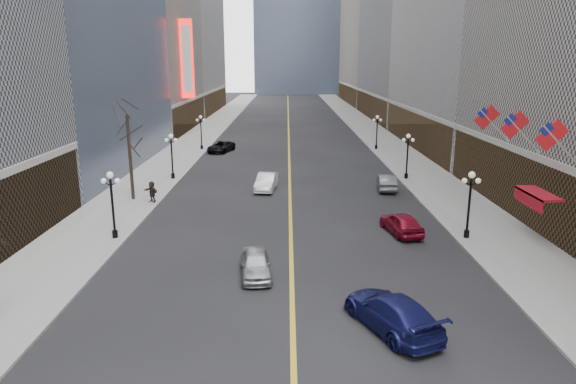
{
  "coord_description": "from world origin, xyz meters",
  "views": [
    {
      "loc": [
        -0.25,
        -2.63,
        11.6
      ],
      "look_at": [
        -0.21,
        19.08,
        6.08
      ],
      "focal_mm": 32.0,
      "sensor_mm": 36.0,
      "label": 1
    }
  ],
  "objects_px": {
    "streetlamp_west_1": "(112,198)",
    "streetlamp_west_2": "(172,151)",
    "streetlamp_east_2": "(408,151)",
    "car_sb_mid": "(401,223)",
    "car_nb_mid": "(266,182)",
    "streetlamp_west_3": "(201,129)",
    "streetlamp_east_3": "(377,129)",
    "car_sb_far": "(387,182)",
    "streetlamp_east_1": "(470,198)",
    "car_nb_near": "(256,264)",
    "car_nb_far": "(221,147)",
    "car_sb_near": "(392,312)"
  },
  "relations": [
    {
      "from": "car_nb_near",
      "to": "car_sb_mid",
      "type": "distance_m",
      "value": 12.09
    },
    {
      "from": "streetlamp_east_2",
      "to": "car_sb_near",
      "type": "bearing_deg",
      "value": -103.9
    },
    {
      "from": "streetlamp_east_3",
      "to": "car_sb_mid",
      "type": "height_order",
      "value": "streetlamp_east_3"
    },
    {
      "from": "streetlamp_west_2",
      "to": "car_nb_near",
      "type": "xyz_separation_m",
      "value": [
        9.8,
        -24.02,
        -2.2
      ]
    },
    {
      "from": "streetlamp_east_1",
      "to": "car_sb_near",
      "type": "distance_m",
      "value": 14.16
    },
    {
      "from": "streetlamp_west_2",
      "to": "car_sb_near",
      "type": "xyz_separation_m",
      "value": [
        16.2,
        -29.9,
        -2.09
      ]
    },
    {
      "from": "car_sb_near",
      "to": "streetlamp_east_3",
      "type": "bearing_deg",
      "value": -122.83
    },
    {
      "from": "streetlamp_west_1",
      "to": "car_nb_mid",
      "type": "xyz_separation_m",
      "value": [
        9.61,
        13.73,
        -2.13
      ]
    },
    {
      "from": "streetlamp_west_2",
      "to": "car_sb_mid",
      "type": "bearing_deg",
      "value": -40.74
    },
    {
      "from": "streetlamp_west_2",
      "to": "car_nb_mid",
      "type": "relative_size",
      "value": 0.97
    },
    {
      "from": "streetlamp_east_3",
      "to": "streetlamp_west_1",
      "type": "distance_m",
      "value": 43.05
    },
    {
      "from": "streetlamp_west_3",
      "to": "streetlamp_east_2",
      "type": "bearing_deg",
      "value": -37.33
    },
    {
      "from": "car_nb_mid",
      "to": "car_nb_far",
      "type": "distance_m",
      "value": 21.88
    },
    {
      "from": "streetlamp_east_1",
      "to": "car_sb_far",
      "type": "relative_size",
      "value": 1.01
    },
    {
      "from": "car_sb_near",
      "to": "car_sb_mid",
      "type": "distance_m",
      "value": 13.53
    },
    {
      "from": "streetlamp_west_3",
      "to": "car_nb_mid",
      "type": "relative_size",
      "value": 0.97
    },
    {
      "from": "streetlamp_west_2",
      "to": "car_sb_far",
      "type": "bearing_deg",
      "value": -11.5
    },
    {
      "from": "streetlamp_east_1",
      "to": "streetlamp_west_3",
      "type": "relative_size",
      "value": 1.0
    },
    {
      "from": "streetlamp_west_1",
      "to": "car_sb_far",
      "type": "relative_size",
      "value": 1.01
    },
    {
      "from": "car_nb_mid",
      "to": "car_sb_far",
      "type": "xyz_separation_m",
      "value": [
        11.19,
        0.04,
        -0.03
      ]
    },
    {
      "from": "car_sb_near",
      "to": "car_sb_mid",
      "type": "relative_size",
      "value": 1.25
    },
    {
      "from": "streetlamp_east_3",
      "to": "car_sb_far",
      "type": "bearing_deg",
      "value": -97.18
    },
    {
      "from": "car_nb_near",
      "to": "car_sb_mid",
      "type": "height_order",
      "value": "car_sb_mid"
    },
    {
      "from": "car_nb_near",
      "to": "car_sb_far",
      "type": "xyz_separation_m",
      "value": [
        11.0,
        19.79,
        0.03
      ]
    },
    {
      "from": "streetlamp_west_2",
      "to": "car_sb_mid",
      "type": "relative_size",
      "value": 1.01
    },
    {
      "from": "streetlamp_west_1",
      "to": "car_nb_far",
      "type": "height_order",
      "value": "streetlamp_west_1"
    },
    {
      "from": "streetlamp_west_2",
      "to": "car_nb_mid",
      "type": "height_order",
      "value": "streetlamp_west_2"
    },
    {
      "from": "streetlamp_east_2",
      "to": "car_nb_mid",
      "type": "xyz_separation_m",
      "value": [
        -13.99,
        -4.27,
        -2.13
      ]
    },
    {
      "from": "car_sb_near",
      "to": "streetlamp_west_2",
      "type": "bearing_deg",
      "value": -85.6
    },
    {
      "from": "streetlamp_east_1",
      "to": "car_sb_mid",
      "type": "xyz_separation_m",
      "value": [
        -4.14,
        1.23,
        -2.14
      ]
    },
    {
      "from": "streetlamp_west_1",
      "to": "car_nb_near",
      "type": "relative_size",
      "value": 1.09
    },
    {
      "from": "streetlamp_west_1",
      "to": "streetlamp_east_2",
      "type": "bearing_deg",
      "value": 37.33
    },
    {
      "from": "streetlamp_east_3",
      "to": "streetlamp_west_1",
      "type": "relative_size",
      "value": 1.0
    },
    {
      "from": "car_nb_near",
      "to": "car_sb_far",
      "type": "distance_m",
      "value": 22.64
    },
    {
      "from": "streetlamp_west_1",
      "to": "streetlamp_west_2",
      "type": "xyz_separation_m",
      "value": [
        0.0,
        18.0,
        0.0
      ]
    },
    {
      "from": "streetlamp_east_3",
      "to": "streetlamp_west_2",
      "type": "bearing_deg",
      "value": -142.67
    },
    {
      "from": "car_sb_near",
      "to": "streetlamp_east_2",
      "type": "bearing_deg",
      "value": -127.95
    },
    {
      "from": "streetlamp_west_1",
      "to": "streetlamp_west_2",
      "type": "height_order",
      "value": "same"
    },
    {
      "from": "car_nb_mid",
      "to": "car_sb_far",
      "type": "height_order",
      "value": "car_nb_mid"
    },
    {
      "from": "streetlamp_east_3",
      "to": "streetlamp_west_3",
      "type": "bearing_deg",
      "value": 180.0
    },
    {
      "from": "car_nb_near",
      "to": "streetlamp_east_2",
      "type": "bearing_deg",
      "value": 54.07
    },
    {
      "from": "streetlamp_west_1",
      "to": "car_sb_mid",
      "type": "xyz_separation_m",
      "value": [
        19.46,
        1.23,
        -2.14
      ]
    },
    {
      "from": "car_sb_mid",
      "to": "streetlamp_west_1",
      "type": "bearing_deg",
      "value": -7.57
    },
    {
      "from": "streetlamp_east_1",
      "to": "streetlamp_west_2",
      "type": "distance_m",
      "value": 29.68
    },
    {
      "from": "streetlamp_east_2",
      "to": "car_sb_mid",
      "type": "xyz_separation_m",
      "value": [
        -4.14,
        -16.77,
        -2.14
      ]
    },
    {
      "from": "streetlamp_west_1",
      "to": "car_nb_near",
      "type": "bearing_deg",
      "value": -31.58
    },
    {
      "from": "car_sb_mid",
      "to": "car_nb_near",
      "type": "bearing_deg",
      "value": 25.71
    },
    {
      "from": "streetlamp_east_2",
      "to": "car_sb_far",
      "type": "xyz_separation_m",
      "value": [
        -2.8,
        -4.23,
        -2.16
      ]
    },
    {
      "from": "car_nb_mid",
      "to": "car_nb_far",
      "type": "bearing_deg",
      "value": 114.91
    },
    {
      "from": "streetlamp_west_3",
      "to": "car_nb_far",
      "type": "bearing_deg",
      "value": -27.86
    }
  ]
}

